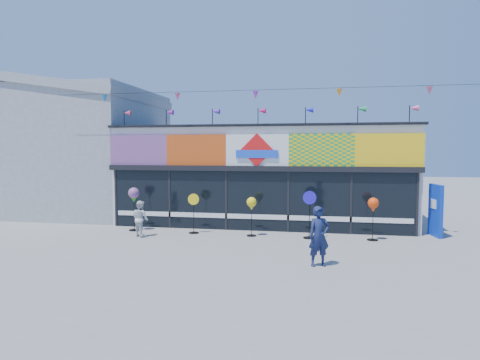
% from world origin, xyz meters
% --- Properties ---
extents(ground, '(80.00, 80.00, 0.00)m').
position_xyz_m(ground, '(0.00, 0.00, 0.00)').
color(ground, gray).
rests_on(ground, ground).
extents(kite_shop, '(16.00, 5.70, 5.31)m').
position_xyz_m(kite_shop, '(0.00, 5.94, 2.05)').
color(kite_shop, white).
rests_on(kite_shop, ground).
extents(neighbour_building, '(8.18, 7.20, 6.87)m').
position_xyz_m(neighbour_building, '(-10.00, 7.00, 3.20)').
color(neighbour_building, '#A3A6A8').
rests_on(neighbour_building, ground).
extents(blue_sign, '(0.29, 0.95, 1.87)m').
position_xyz_m(blue_sign, '(6.46, 3.54, 0.94)').
color(blue_sign, '#0C35BA').
rests_on(blue_sign, ground).
extents(spinner_0, '(0.42, 0.42, 1.67)m').
position_xyz_m(spinner_0, '(-4.66, 2.60, 1.33)').
color(spinner_0, black).
rests_on(spinner_0, ground).
extents(spinner_1, '(0.42, 0.38, 1.48)m').
position_xyz_m(spinner_1, '(-2.25, 2.50, 0.78)').
color(spinner_1, black).
rests_on(spinner_1, ground).
extents(spinner_2, '(0.36, 0.36, 1.41)m').
position_xyz_m(spinner_2, '(-0.04, 2.39, 1.13)').
color(spinner_2, black).
rests_on(spinner_2, ground).
extents(spinner_3, '(0.47, 0.43, 1.67)m').
position_xyz_m(spinner_3, '(2.02, 2.37, 0.88)').
color(spinner_3, black).
rests_on(spinner_3, ground).
extents(spinner_4, '(0.37, 0.37, 1.48)m').
position_xyz_m(spinner_4, '(4.17, 2.42, 1.18)').
color(spinner_4, black).
rests_on(spinner_4, ground).
extents(adult_man, '(0.69, 0.58, 1.61)m').
position_xyz_m(adult_man, '(2.36, -1.24, 0.80)').
color(adult_man, '#161F45').
rests_on(adult_man, ground).
extents(child, '(0.72, 0.64, 1.29)m').
position_xyz_m(child, '(-3.96, 1.60, 0.65)').
color(child, silver).
rests_on(child, ground).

